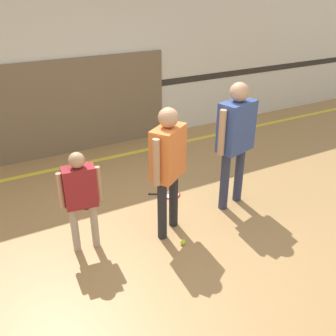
% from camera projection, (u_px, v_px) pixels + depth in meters
% --- Properties ---
extents(ground_plane, '(16.00, 16.00, 0.00)m').
position_uv_depth(ground_plane, '(171.00, 233.00, 4.62)').
color(ground_plane, '#A87F4C').
extents(wall_back, '(16.00, 0.07, 3.20)m').
position_uv_depth(wall_back, '(84.00, 59.00, 6.28)').
color(wall_back, silver).
rests_on(wall_back, ground_plane).
extents(wall_panel, '(3.34, 0.05, 1.64)m').
position_uv_depth(wall_panel, '(76.00, 107.00, 6.48)').
color(wall_panel, '#756047').
rests_on(wall_panel, ground_plane).
extents(floor_stripe, '(14.40, 0.10, 0.01)m').
position_uv_depth(floor_stripe, '(104.00, 159.00, 6.51)').
color(floor_stripe, yellow).
rests_on(floor_stripe, ground_plane).
extents(person_instructor, '(0.52, 0.45, 1.59)m').
position_uv_depth(person_instructor, '(168.00, 159.00, 4.22)').
color(person_instructor, '#232328').
rests_on(person_instructor, ground_plane).
extents(person_student_left, '(0.46, 0.23, 1.22)m').
position_uv_depth(person_student_left, '(80.00, 192.00, 4.03)').
color(person_student_left, tan).
rests_on(person_student_left, ground_plane).
extents(person_student_right, '(0.63, 0.38, 1.71)m').
position_uv_depth(person_student_right, '(236.00, 133.00, 4.75)').
color(person_student_right, '#2D334C').
rests_on(person_student_right, ground_plane).
extents(racket_spare_on_floor, '(0.52, 0.35, 0.03)m').
position_uv_depth(racket_spare_on_floor, '(87.00, 203.00, 5.21)').
color(racket_spare_on_floor, '#28282D').
rests_on(racket_spare_on_floor, ground_plane).
extents(racket_second_spare, '(0.48, 0.36, 0.03)m').
position_uv_depth(racket_second_spare, '(170.00, 194.00, 5.43)').
color(racket_second_spare, red).
rests_on(racket_second_spare, ground_plane).
extents(tennis_ball_near_instructor, '(0.07, 0.07, 0.07)m').
position_uv_depth(tennis_ball_near_instructor, '(183.00, 242.00, 4.41)').
color(tennis_ball_near_instructor, '#CCE038').
rests_on(tennis_ball_near_instructor, ground_plane).
extents(tennis_ball_by_spare_racket, '(0.07, 0.07, 0.07)m').
position_uv_depth(tennis_ball_by_spare_racket, '(74.00, 213.00, 4.95)').
color(tennis_ball_by_spare_racket, '#CCE038').
rests_on(tennis_ball_by_spare_racket, ground_plane).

